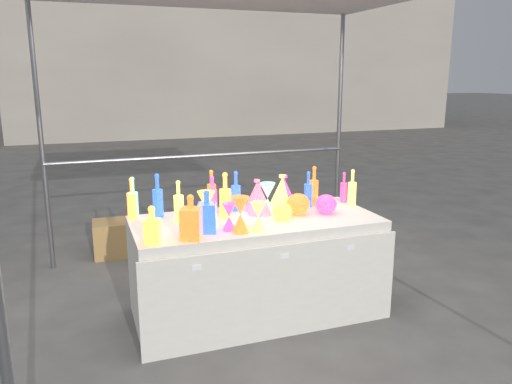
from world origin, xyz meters
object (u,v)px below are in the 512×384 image
object	(u,v)px
hourglass_0	(240,215)
globe_0	(282,212)
bottle_0	(132,198)
lampshade_0	(260,199)
decanter_0	(152,225)
display_table	(256,267)
cardboard_box_closed	(118,238)

from	to	relation	value
hourglass_0	globe_0	distance (m)	0.42
bottle_0	lampshade_0	bearing A→B (deg)	-11.45
globe_0	decanter_0	bearing A→B (deg)	-167.74
globe_0	lampshade_0	bearing A→B (deg)	114.19
display_table	bottle_0	distance (m)	1.05
display_table	decanter_0	bearing A→B (deg)	-159.22
cardboard_box_closed	lampshade_0	xyz separation A→B (m)	(0.95, -1.57, 0.69)
display_table	lampshade_0	bearing A→B (deg)	58.68
decanter_0	lampshade_0	size ratio (longest dim) A/B	1.06
cardboard_box_closed	decanter_0	size ratio (longest dim) A/B	1.98
lampshade_0	bottle_0	bearing A→B (deg)	164.43
cardboard_box_closed	globe_0	distance (m)	2.16
bottle_0	hourglass_0	size ratio (longest dim) A/B	1.27
display_table	hourglass_0	size ratio (longest dim) A/B	7.50
decanter_0	hourglass_0	xyz separation A→B (m)	(0.59, 0.03, 0.00)
bottle_0	decanter_0	bearing A→B (deg)	-85.02
bottle_0	hourglass_0	xyz separation A→B (m)	(0.64, -0.57, -0.03)
lampshade_0	globe_0	bearing A→B (deg)	-69.93
globe_0	cardboard_box_closed	bearing A→B (deg)	120.38
globe_0	display_table	bearing A→B (deg)	150.31
display_table	decanter_0	world-z (taller)	decanter_0
display_table	globe_0	bearing A→B (deg)	-29.69
lampshade_0	decanter_0	bearing A→B (deg)	-158.39
decanter_0	hourglass_0	distance (m)	0.59
cardboard_box_closed	lampshade_0	size ratio (longest dim) A/B	2.09
cardboard_box_closed	display_table	bearing A→B (deg)	-60.60
decanter_0	globe_0	xyz separation A→B (m)	(0.96, 0.21, -0.06)
display_table	bottle_0	bearing A→B (deg)	160.44
cardboard_box_closed	bottle_0	xyz separation A→B (m)	(0.03, -1.39, 0.73)
bottle_0	display_table	bearing A→B (deg)	-19.56
cardboard_box_closed	decanter_0	bearing A→B (deg)	-85.77
hourglass_0	display_table	bearing A→B (deg)	51.95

